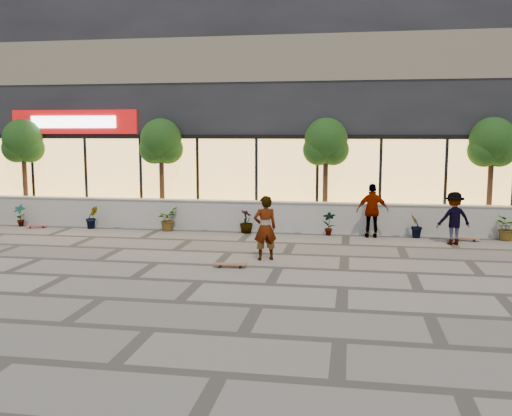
% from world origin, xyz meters
% --- Properties ---
extents(ground, '(80.00, 80.00, 0.00)m').
position_xyz_m(ground, '(0.00, 0.00, 0.00)').
color(ground, gray).
rests_on(ground, ground).
extents(planter_wall, '(22.00, 0.42, 1.04)m').
position_xyz_m(planter_wall, '(0.00, 7.00, 0.52)').
color(planter_wall, silver).
rests_on(planter_wall, ground).
extents(retail_building, '(24.00, 9.17, 8.50)m').
position_xyz_m(retail_building, '(-0.00, 12.49, 4.25)').
color(retail_building, black).
rests_on(retail_building, ground).
extents(shrub_a, '(0.43, 0.29, 0.81)m').
position_xyz_m(shrub_a, '(-8.50, 6.45, 0.41)').
color(shrub_a, '#1C3D13').
rests_on(shrub_a, ground).
extents(shrub_b, '(0.57, 0.57, 0.81)m').
position_xyz_m(shrub_b, '(-5.70, 6.45, 0.41)').
color(shrub_b, '#1C3D13').
rests_on(shrub_b, ground).
extents(shrub_c, '(0.68, 0.77, 0.81)m').
position_xyz_m(shrub_c, '(-2.90, 6.45, 0.41)').
color(shrub_c, '#1C3D13').
rests_on(shrub_c, ground).
extents(shrub_d, '(0.64, 0.64, 0.81)m').
position_xyz_m(shrub_d, '(-0.10, 6.45, 0.41)').
color(shrub_d, '#1C3D13').
rests_on(shrub_d, ground).
extents(shrub_e, '(0.46, 0.35, 0.81)m').
position_xyz_m(shrub_e, '(2.70, 6.45, 0.41)').
color(shrub_e, '#1C3D13').
rests_on(shrub_e, ground).
extents(shrub_f, '(0.55, 0.57, 0.81)m').
position_xyz_m(shrub_f, '(5.50, 6.45, 0.41)').
color(shrub_f, '#1C3D13').
rests_on(shrub_f, ground).
extents(shrub_g, '(0.77, 0.84, 0.81)m').
position_xyz_m(shrub_g, '(8.30, 6.45, 0.41)').
color(shrub_g, '#1C3D13').
rests_on(shrub_g, ground).
extents(tree_west, '(1.60, 1.50, 3.92)m').
position_xyz_m(tree_west, '(-9.00, 7.70, 2.99)').
color(tree_west, '#422817').
rests_on(tree_west, ground).
extents(tree_midwest, '(1.60, 1.50, 3.92)m').
position_xyz_m(tree_midwest, '(-3.50, 7.70, 2.99)').
color(tree_midwest, '#422817').
rests_on(tree_midwest, ground).
extents(tree_mideast, '(1.60, 1.50, 3.92)m').
position_xyz_m(tree_mideast, '(2.50, 7.70, 2.99)').
color(tree_mideast, '#422817').
rests_on(tree_mideast, ground).
extents(tree_east, '(1.60, 1.50, 3.92)m').
position_xyz_m(tree_east, '(8.00, 7.70, 2.99)').
color(tree_east, '#422817').
rests_on(tree_east, ground).
extents(skater_center, '(0.75, 0.64, 1.74)m').
position_xyz_m(skater_center, '(1.15, 2.47, 0.87)').
color(skater_center, silver).
rests_on(skater_center, ground).
extents(skater_right_near, '(1.06, 0.51, 1.77)m').
position_xyz_m(skater_right_near, '(4.10, 6.30, 0.88)').
color(skater_right_near, silver).
rests_on(skater_right_near, ground).
extents(skater_right_far, '(1.17, 0.86, 1.62)m').
position_xyz_m(skater_right_far, '(6.51, 5.54, 0.81)').
color(skater_right_far, maroon).
rests_on(skater_right_far, ground).
extents(skateboard_center, '(0.86, 0.27, 0.10)m').
position_xyz_m(skateboard_center, '(0.41, 1.43, 0.08)').
color(skateboard_center, brown).
rests_on(skateboard_center, ground).
extents(skateboard_left, '(0.73, 0.46, 0.09)m').
position_xyz_m(skateboard_left, '(-7.71, 6.20, 0.07)').
color(skateboard_left, red).
rests_on(skateboard_left, ground).
extents(skateboard_right_near, '(0.88, 0.45, 0.10)m').
position_xyz_m(skateboard_right_near, '(7.00, 6.20, 0.09)').
color(skateboard_right_near, '#985932').
rests_on(skateboard_right_near, ground).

